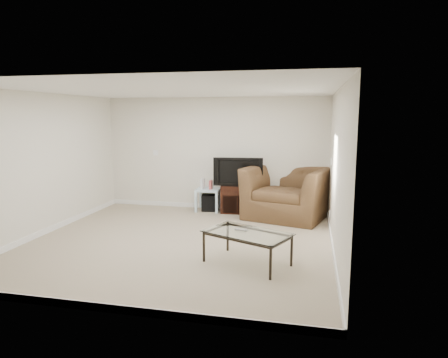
% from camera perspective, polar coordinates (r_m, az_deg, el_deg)
% --- Properties ---
extents(floor, '(5.00, 5.00, 0.00)m').
position_cam_1_polar(floor, '(6.83, -6.34, -8.89)').
color(floor, tan).
rests_on(floor, ground).
extents(ceiling, '(5.00, 5.00, 0.00)m').
position_cam_1_polar(ceiling, '(6.52, -6.73, 12.52)').
color(ceiling, white).
rests_on(ceiling, ground).
extents(wall_back, '(5.00, 0.02, 2.50)m').
position_cam_1_polar(wall_back, '(8.95, -1.35, 3.60)').
color(wall_back, silver).
rests_on(wall_back, ground).
extents(wall_left, '(0.02, 5.00, 2.50)m').
position_cam_1_polar(wall_left, '(7.73, -24.35, 1.94)').
color(wall_left, silver).
rests_on(wall_left, ground).
extents(wall_right, '(0.02, 5.00, 2.50)m').
position_cam_1_polar(wall_right, '(6.22, 15.83, 0.87)').
color(wall_right, silver).
rests_on(wall_right, ground).
extents(plate_back, '(0.12, 0.02, 0.12)m').
position_cam_1_polar(plate_back, '(9.36, -9.73, 3.72)').
color(plate_back, white).
rests_on(plate_back, wall_back).
extents(plate_right_switch, '(0.02, 0.09, 0.13)m').
position_cam_1_polar(plate_right_switch, '(7.81, 15.07, 2.50)').
color(plate_right_switch, white).
rests_on(plate_right_switch, wall_right).
extents(plate_right_outlet, '(0.02, 0.08, 0.12)m').
position_cam_1_polar(plate_right_outlet, '(7.67, 14.88, -4.81)').
color(plate_right_outlet, white).
rests_on(plate_right_outlet, wall_right).
extents(tv_stand, '(0.76, 0.56, 0.61)m').
position_cam_1_polar(tv_stand, '(8.75, 2.07, -2.79)').
color(tv_stand, black).
rests_on(tv_stand, floor).
extents(dvd_player, '(0.46, 0.34, 0.06)m').
position_cam_1_polar(dvd_player, '(8.68, 2.05, -1.54)').
color(dvd_player, black).
rests_on(dvd_player, tv_stand).
extents(television, '(1.00, 0.29, 0.61)m').
position_cam_1_polar(television, '(8.62, 2.07, 1.13)').
color(television, black).
rests_on(television, tv_stand).
extents(side_table, '(0.54, 0.54, 0.49)m').
position_cam_1_polar(side_table, '(8.91, -2.24, -2.96)').
color(side_table, silver).
rests_on(side_table, floor).
extents(subwoofer, '(0.41, 0.41, 0.36)m').
position_cam_1_polar(subwoofer, '(8.94, -2.02, -3.39)').
color(subwoofer, black).
rests_on(subwoofer, floor).
extents(game_console, '(0.06, 0.17, 0.23)m').
position_cam_1_polar(game_console, '(8.85, -3.07, -0.68)').
color(game_console, white).
rests_on(game_console, side_table).
extents(game_case, '(0.05, 0.14, 0.20)m').
position_cam_1_polar(game_case, '(8.81, -1.89, -0.81)').
color(game_case, '#CC4C4C').
rests_on(game_case, side_table).
extents(recliner, '(1.83, 1.44, 1.40)m').
position_cam_1_polar(recliner, '(8.33, 8.99, -0.71)').
color(recliner, '#48331D').
rests_on(recliner, floor).
extents(coffee_table, '(1.36, 1.10, 0.47)m').
position_cam_1_polar(coffee_table, '(5.77, 3.31, -9.83)').
color(coffee_table, black).
rests_on(coffee_table, floor).
extents(remote, '(0.19, 0.09, 0.02)m').
position_cam_1_polar(remote, '(5.77, 2.44, -7.27)').
color(remote, '#B2B2B7').
rests_on(remote, coffee_table).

